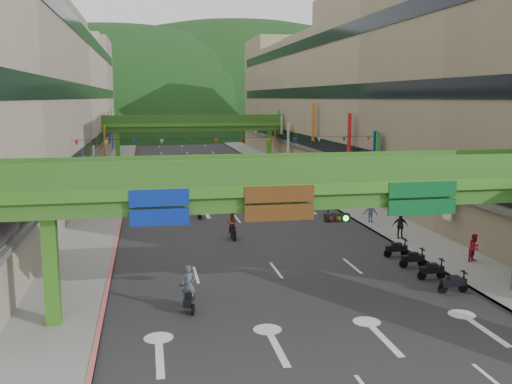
# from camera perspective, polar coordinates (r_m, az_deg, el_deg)

# --- Properties ---
(ground) EXTENTS (320.00, 320.00, 0.00)m
(ground) POSITION_cam_1_polar(r_m,az_deg,el_deg) (21.61, 9.45, -17.09)
(ground) COLOR black
(ground) RESTS_ON ground
(road_slab) EXTENTS (18.00, 140.00, 0.02)m
(road_slab) POSITION_cam_1_polar(r_m,az_deg,el_deg) (69.10, -5.01, 1.42)
(road_slab) COLOR #28282B
(road_slab) RESTS_ON ground
(sidewalk_left) EXTENTS (4.00, 140.00, 0.15)m
(sidewalk_left) POSITION_cam_1_polar(r_m,az_deg,el_deg) (68.87, -14.15, 1.19)
(sidewalk_left) COLOR gray
(sidewalk_left) RESTS_ON ground
(sidewalk_right) EXTENTS (4.00, 140.00, 0.15)m
(sidewalk_right) POSITION_cam_1_polar(r_m,az_deg,el_deg) (71.04, 3.85, 1.70)
(sidewalk_right) COLOR gray
(sidewalk_right) RESTS_ON ground
(curb_left) EXTENTS (0.20, 140.00, 0.18)m
(curb_left) POSITION_cam_1_polar(r_m,az_deg,el_deg) (68.78, -12.57, 1.25)
(curb_left) COLOR #CC5959
(curb_left) RESTS_ON ground
(curb_right) EXTENTS (0.20, 140.00, 0.18)m
(curb_right) POSITION_cam_1_polar(r_m,az_deg,el_deg) (70.59, 2.36, 1.68)
(curb_right) COLOR gray
(curb_right) RESTS_ON ground
(building_row_left) EXTENTS (12.80, 95.00, 19.00)m
(building_row_left) POSITION_cam_1_polar(r_m,az_deg,el_deg) (69.13, -21.12, 8.69)
(building_row_left) COLOR #9E937F
(building_row_left) RESTS_ON ground
(building_row_right) EXTENTS (12.80, 95.00, 19.00)m
(building_row_right) POSITION_cam_1_polar(r_m,az_deg,el_deg) (72.83, 10.06, 9.18)
(building_row_right) COLOR gray
(building_row_right) RESTS_ON ground
(overpass_near) EXTENTS (28.00, 12.27, 7.10)m
(overpass_near) POSITION_cam_1_polar(r_m,az_deg,el_deg) (25.13, 7.53, -0.73)
(overpass_near) COLOR #4C9E2D
(overpass_near) RESTS_ON ground
(overpass_far) EXTENTS (28.00, 2.20, 7.10)m
(overpass_far) POSITION_cam_1_polar(r_m,az_deg,el_deg) (83.48, -6.13, 6.50)
(overpass_far) COLOR #4C9E2D
(overpass_far) RESTS_ON ground
(hill_left) EXTENTS (168.00, 140.00, 112.00)m
(hill_left) POSITION_cam_1_polar(r_m,az_deg,el_deg) (178.52, -13.52, 6.09)
(hill_left) COLOR #1C4419
(hill_left) RESTS_ON ground
(hill_right) EXTENTS (208.00, 176.00, 128.00)m
(hill_right) POSITION_cam_1_polar(r_m,az_deg,el_deg) (200.87, -1.72, 6.69)
(hill_right) COLOR #1C4419
(hill_right) RESTS_ON ground
(bunting_string) EXTENTS (26.00, 0.36, 0.47)m
(bunting_string) POSITION_cam_1_polar(r_m,az_deg,el_deg) (48.71, -2.67, 5.13)
(bunting_string) COLOR black
(bunting_string) RESTS_ON ground
(scooter_rider_near) EXTENTS (0.77, 1.58, 2.13)m
(scooter_rider_near) POSITION_cam_1_polar(r_m,az_deg,el_deg) (26.35, -6.73, -9.68)
(scooter_rider_near) COLOR black
(scooter_rider_near) RESTS_ON ground
(scooter_rider_mid) EXTENTS (0.81, 1.60, 1.95)m
(scooter_rider_mid) POSITION_cam_1_polar(r_m,az_deg,el_deg) (39.12, -2.32, -3.28)
(scooter_rider_mid) COLOR black
(scooter_rider_mid) RESTS_ON ground
(scooter_rider_left) EXTENTS (0.92, 1.59, 1.83)m
(scooter_rider_left) POSITION_cam_1_polar(r_m,az_deg,el_deg) (46.01, -5.64, -1.52)
(scooter_rider_left) COLOR #97959E
(scooter_rider_left) RESTS_ON ground
(scooter_rider_far) EXTENTS (0.91, 1.60, 2.06)m
(scooter_rider_far) POSITION_cam_1_polar(r_m,az_deg,el_deg) (50.51, -3.80, -0.34)
(scooter_rider_far) COLOR maroon
(scooter_rider_far) RESTS_ON ground
(parked_scooter_row) EXTENTS (1.60, 7.15, 1.08)m
(parked_scooter_row) POSITION_cam_1_polar(r_m,az_deg,el_deg) (32.98, 16.27, -6.94)
(parked_scooter_row) COLOR black
(parked_scooter_row) RESTS_ON ground
(car_silver) EXTENTS (1.63, 4.60, 1.51)m
(car_silver) POSITION_cam_1_polar(r_m,az_deg,el_deg) (53.81, -10.79, -0.20)
(car_silver) COLOR silver
(car_silver) RESTS_ON ground
(car_yellow) EXTENTS (2.10, 4.32, 1.42)m
(car_yellow) POSITION_cam_1_polar(r_m,az_deg,el_deg) (84.98, -6.01, 3.37)
(car_yellow) COLOR #BFC50F
(car_yellow) RESTS_ON ground
(pedestrian_red) EXTENTS (1.00, 0.94, 1.64)m
(pedestrian_red) POSITION_cam_1_polar(r_m,az_deg,el_deg) (35.72, 21.00, -5.45)
(pedestrian_red) COLOR #AB0F24
(pedestrian_red) RESTS_ON ground
(pedestrian_dark) EXTENTS (1.08, 0.63, 1.73)m
(pedestrian_dark) POSITION_cam_1_polar(r_m,az_deg,el_deg) (39.94, 14.21, -3.50)
(pedestrian_dark) COLOR black
(pedestrian_dark) RESTS_ON ground
(pedestrian_blue) EXTENTS (0.91, 0.76, 1.66)m
(pedestrian_blue) POSITION_cam_1_polar(r_m,az_deg,el_deg) (44.63, 11.38, -2.09)
(pedestrian_blue) COLOR #39445F
(pedestrian_blue) RESTS_ON ground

